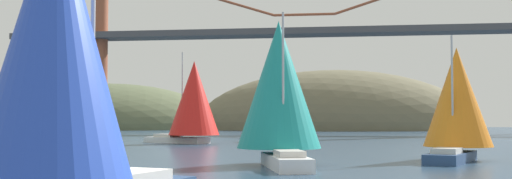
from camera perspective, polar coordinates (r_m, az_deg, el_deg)
headland_center at (r=155.85m, az=7.32°, el=-3.74°), size 71.86×44.00×30.23m
headland_left at (r=167.70m, az=-13.69°, el=-3.61°), size 63.10×44.00×24.28m
suspension_bridge at (r=117.39m, az=4.56°, el=6.12°), size 117.80×6.00×45.11m
sailboat_teal_sail at (r=38.34m, az=2.18°, el=0.14°), size 6.50×9.60×9.43m
sailboat_blue_spinnaker at (r=18.38m, az=-17.93°, el=3.22°), size 5.55×9.16×10.53m
sailboat_green_sail at (r=77.71m, az=-18.97°, el=-0.78°), size 8.33×8.51×10.87m
sailboat_orange_sail at (r=44.88m, az=18.32°, el=-1.00°), size 6.23×8.92×8.66m
sailboat_red_spinnaker at (r=70.88m, az=-5.92°, el=-0.99°), size 10.42×7.75×10.74m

